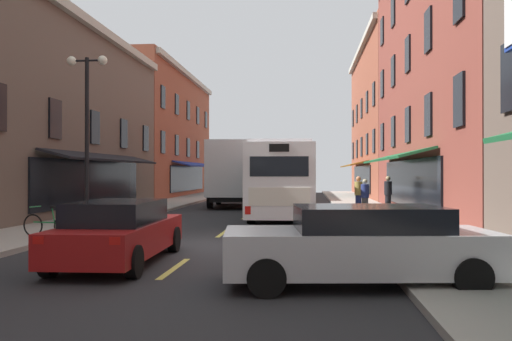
{
  "coord_description": "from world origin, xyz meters",
  "views": [
    {
      "loc": [
        2.76,
        -14.28,
        2.0
      ],
      "look_at": [
        0.79,
        6.18,
        2.1
      ],
      "focal_mm": 36.75,
      "sensor_mm": 36.0,
      "label": 1
    }
  ],
  "objects": [
    {
      "name": "lane_centre_dashes",
      "position": [
        0.0,
        -0.25,
        0.0
      ],
      "size": [
        0.14,
        73.9,
        0.01
      ],
      "color": "#DBCC4C",
      "rests_on": "ground"
    },
    {
      "name": "sedan_mid",
      "position": [
        -1.65,
        27.0,
        0.73
      ],
      "size": [
        2.05,
        4.45,
        1.44
      ],
      "color": "maroon",
      "rests_on": "ground"
    },
    {
      "name": "pedestrian_mid",
      "position": [
        5.34,
        12.09,
        0.97
      ],
      "size": [
        0.36,
        0.36,
        1.63
      ],
      "rotation": [
        0.0,
        0.0,
        4.64
      ],
      "color": "#4C4C51",
      "rests_on": "sidewalk_right"
    },
    {
      "name": "pedestrian_far",
      "position": [
        5.2,
        10.55,
        1.02
      ],
      "size": [
        0.36,
        0.36,
        1.71
      ],
      "rotation": [
        0.0,
        0.0,
        2.17
      ],
      "color": "navy",
      "rests_on": "sidewalk_right"
    },
    {
      "name": "pedestrian_near",
      "position": [
        5.35,
        9.18,
        0.98
      ],
      "size": [
        0.4,
        0.52,
        1.6
      ],
      "rotation": [
        0.0,
        0.0,
        2.83
      ],
      "color": "#4C4C51",
      "rests_on": "sidewalk_right"
    },
    {
      "name": "transit_bus",
      "position": [
        1.66,
        9.86,
        1.7
      ],
      "size": [
        2.89,
        11.84,
        3.25
      ],
      "color": "white",
      "rests_on": "ground"
    },
    {
      "name": "sedan_near",
      "position": [
        -1.37,
        -3.02,
        0.71
      ],
      "size": [
        1.98,
        4.83,
        1.39
      ],
      "color": "maroon",
      "rests_on": "ground"
    },
    {
      "name": "ground_plane",
      "position": [
        0.0,
        0.0,
        -0.05
      ],
      "size": [
        34.8,
        80.0,
        0.1
      ],
      "primitive_type": "cube",
      "color": "#28282B"
    },
    {
      "name": "sidewalk_right",
      "position": [
        5.9,
        0.0,
        0.07
      ],
      "size": [
        3.0,
        80.0,
        0.14
      ],
      "primitive_type": "cube",
      "color": "#A39E93",
      "rests_on": "ground"
    },
    {
      "name": "sedan_far",
      "position": [
        3.72,
        -4.84,
        0.73
      ],
      "size": [
        4.9,
        2.4,
        1.41
      ],
      "color": "silver",
      "rests_on": "ground"
    },
    {
      "name": "street_lamp_twin",
      "position": [
        -4.72,
        2.98,
        3.38
      ],
      "size": [
        1.42,
        0.32,
        5.88
      ],
      "color": "black",
      "rests_on": "sidewalk_left"
    },
    {
      "name": "pedestrian_rear",
      "position": [
        6.61,
        10.88,
        1.03
      ],
      "size": [
        0.36,
        0.36,
        1.72
      ],
      "rotation": [
        0.0,
        0.0,
        3.38
      ],
      "color": "black",
      "rests_on": "sidewalk_right"
    },
    {
      "name": "box_truck",
      "position": [
        -1.6,
        16.49,
        1.94
      ],
      "size": [
        2.73,
        7.1,
        3.8
      ],
      "color": "#B21E19",
      "rests_on": "ground"
    },
    {
      "name": "bicycle_near",
      "position": [
        -4.69,
        0.25,
        0.5
      ],
      "size": [
        1.69,
        0.5,
        0.91
      ],
      "color": "black",
      "rests_on": "sidewalk_left"
    },
    {
      "name": "sidewalk_left",
      "position": [
        -5.9,
        0.0,
        0.07
      ],
      "size": [
        3.0,
        80.0,
        0.14
      ],
      "primitive_type": "cube",
      "color": "#A39E93",
      "rests_on": "ground"
    }
  ]
}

